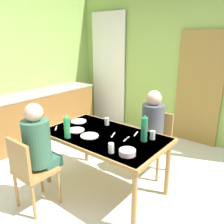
# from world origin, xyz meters

# --- Properties ---
(ground_plane) EXTENTS (5.88, 5.88, 0.00)m
(ground_plane) POSITION_xyz_m (0.00, 0.00, 0.00)
(ground_plane) COLOR silver
(wall_back) EXTENTS (4.66, 0.10, 2.87)m
(wall_back) POSITION_xyz_m (0.00, 2.26, 1.43)
(wall_back) COLOR #95BC56
(wall_back) RESTS_ON ground_plane
(wall_left) EXTENTS (0.10, 3.39, 2.87)m
(wall_left) POSITION_xyz_m (-2.23, 0.57, 1.43)
(wall_left) COLOR #96BE5A
(wall_left) RESTS_ON ground_plane
(door_wooden) EXTENTS (0.80, 0.05, 2.00)m
(door_wooden) POSITION_xyz_m (0.54, 2.18, 1.00)
(door_wooden) COLOR olive
(door_wooden) RESTS_ON ground_plane
(curtain_panel) EXTENTS (0.90, 0.03, 2.41)m
(curtain_panel) POSITION_xyz_m (-1.51, 2.16, 1.20)
(curtain_panel) COLOR white
(curtain_panel) RESTS_ON ground_plane
(kitchen_counter) EXTENTS (0.61, 2.50, 0.91)m
(kitchen_counter) POSITION_xyz_m (-1.90, 0.48, 0.45)
(kitchen_counter) COLOR #925F2D
(kitchen_counter) RESTS_ON ground_plane
(dining_table) EXTENTS (1.51, 0.88, 0.75)m
(dining_table) POSITION_xyz_m (0.15, 0.04, 0.68)
(dining_table) COLOR #A3793F
(dining_table) RESTS_ON ground_plane
(chair_near_diner) EXTENTS (0.40, 0.40, 0.87)m
(chair_near_diner) POSITION_xyz_m (-0.25, -0.75, 0.50)
(chair_near_diner) COLOR #A3793F
(chair_near_diner) RESTS_ON ground_plane
(chair_far_diner) EXTENTS (0.40, 0.40, 0.87)m
(chair_far_diner) POSITION_xyz_m (0.44, 0.83, 0.50)
(chair_far_diner) COLOR #A3793F
(chair_far_diner) RESTS_ON ground_plane
(person_near_diner) EXTENTS (0.30, 0.37, 0.77)m
(person_near_diner) POSITION_xyz_m (-0.25, -0.62, 0.78)
(person_near_diner) COLOR #316351
(person_near_diner) RESTS_ON ground_plane
(person_far_diner) EXTENTS (0.30, 0.37, 0.77)m
(person_far_diner) POSITION_xyz_m (0.44, 0.69, 0.78)
(person_far_diner) COLOR #4E5A5E
(person_far_diner) RESTS_ON ground_plane
(water_bottle_green_near) EXTENTS (0.07, 0.07, 0.31)m
(water_bottle_green_near) POSITION_xyz_m (0.62, 0.18, 0.90)
(water_bottle_green_near) COLOR #207D4D
(water_bottle_green_near) RESTS_ON dining_table
(water_bottle_green_far) EXTENTS (0.07, 0.07, 0.29)m
(water_bottle_green_far) POSITION_xyz_m (-0.13, -0.30, 0.89)
(water_bottle_green_far) COLOR green
(water_bottle_green_far) RESTS_ON dining_table
(serving_bowl_center) EXTENTS (0.17, 0.17, 0.05)m
(serving_bowl_center) POSITION_xyz_m (0.66, -0.21, 0.78)
(serving_bowl_center) COLOR silver
(serving_bowl_center) RESTS_ON dining_table
(dinner_plate_near_left) EXTENTS (0.21, 0.21, 0.01)m
(dinner_plate_near_left) POSITION_xyz_m (-0.21, -0.09, 0.76)
(dinner_plate_near_left) COLOR white
(dinner_plate_near_left) RESTS_ON dining_table
(dinner_plate_near_right) EXTENTS (0.22, 0.22, 0.01)m
(dinner_plate_near_right) POSITION_xyz_m (-0.43, 0.16, 0.76)
(dinner_plate_near_right) COLOR white
(dinner_plate_near_right) RESTS_ON dining_table
(dinner_plate_far_center) EXTENTS (0.22, 0.22, 0.01)m
(dinner_plate_far_center) POSITION_xyz_m (0.04, -0.11, 0.76)
(dinner_plate_far_center) COLOR white
(dinner_plate_far_center) RESTS_ON dining_table
(drinking_glass_by_near_diner) EXTENTS (0.06, 0.06, 0.10)m
(drinking_glass_by_near_diner) POSITION_xyz_m (0.67, 0.28, 0.80)
(drinking_glass_by_near_diner) COLOR silver
(drinking_glass_by_near_diner) RESTS_ON dining_table
(drinking_glass_by_far_diner) EXTENTS (0.06, 0.06, 0.10)m
(drinking_glass_by_far_diner) POSITION_xyz_m (0.50, -0.27, 0.80)
(drinking_glass_by_far_diner) COLOR silver
(drinking_glass_by_far_diner) RESTS_ON dining_table
(drinking_glass_spare_center) EXTENTS (0.06, 0.06, 0.10)m
(drinking_glass_spare_center) POSITION_xyz_m (-0.04, 0.31, 0.80)
(drinking_glass_spare_center) COLOR silver
(drinking_glass_spare_center) RESTS_ON dining_table
(cutlery_knife_near) EXTENTS (0.07, 0.15, 0.00)m
(cutlery_knife_near) POSITION_xyz_m (0.24, 0.09, 0.75)
(cutlery_knife_near) COLOR silver
(cutlery_knife_near) RESTS_ON dining_table
(cutlery_fork_near) EXTENTS (0.04, 0.15, 0.00)m
(cutlery_fork_near) POSITION_xyz_m (0.44, 0.09, 0.75)
(cutlery_fork_near) COLOR silver
(cutlery_fork_near) RESTS_ON dining_table
(cutlery_knife_far) EXTENTS (0.06, 0.15, 0.00)m
(cutlery_knife_far) POSITION_xyz_m (0.44, 0.29, 0.75)
(cutlery_knife_far) COLOR silver
(cutlery_knife_far) RESTS_ON dining_table
(cutlery_fork_far) EXTENTS (0.12, 0.12, 0.00)m
(cutlery_fork_far) POSITION_xyz_m (-0.48, -0.19, 0.75)
(cutlery_fork_far) COLOR silver
(cutlery_fork_far) RESTS_ON dining_table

